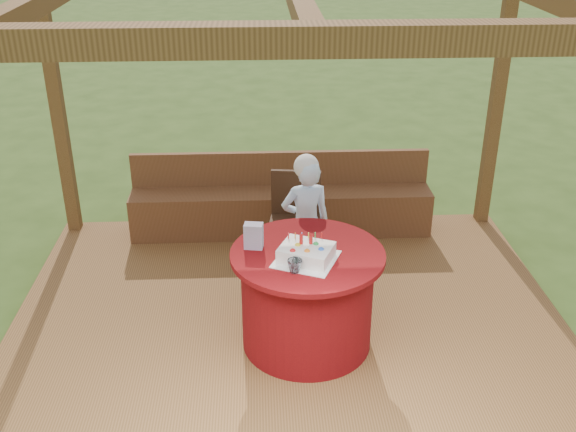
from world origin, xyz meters
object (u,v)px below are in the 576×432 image
object	(u,v)px
gift_bag	(254,236)
drinking_glass	(295,266)
table	(307,298)
chair	(295,216)
birthday_cake	(306,253)
elderly_woman	(306,220)
bench	(281,207)

from	to	relation	value
gift_bag	drinking_glass	distance (m)	0.46
table	chair	distance (m)	1.18
table	birthday_cake	xyz separation A→B (m)	(-0.02, -0.11, 0.45)
chair	birthday_cake	world-z (taller)	birthday_cake
table	gift_bag	world-z (taller)	gift_bag
chair	birthday_cake	size ratio (longest dim) A/B	1.68
elderly_woman	gift_bag	bearing A→B (deg)	-119.00
elderly_woman	birthday_cake	distance (m)	1.02
chair	birthday_cake	bearing A→B (deg)	-89.72
bench	drinking_glass	bearing A→B (deg)	-89.66
chair	gift_bag	world-z (taller)	gift_bag
table	chair	size ratio (longest dim) A/B	1.26
elderly_woman	birthday_cake	size ratio (longest dim) A/B	2.26
elderly_woman	bench	bearing A→B (deg)	99.69
bench	chair	size ratio (longest dim) A/B	3.33
chair	drinking_glass	distance (m)	1.50
bench	table	bearing A→B (deg)	-86.30
birthday_cake	elderly_woman	bearing A→B (deg)	86.05
bench	chair	distance (m)	0.76
bench	gift_bag	world-z (taller)	gift_bag
birthday_cake	drinking_glass	xyz separation A→B (m)	(-0.09, -0.17, -0.01)
elderly_woman	gift_bag	distance (m)	0.95
drinking_glass	table	bearing A→B (deg)	68.35
bench	drinking_glass	size ratio (longest dim) A/B	28.88
gift_bag	elderly_woman	bearing A→B (deg)	70.15
bench	birthday_cake	world-z (taller)	birthday_cake
chair	gift_bag	size ratio (longest dim) A/B	4.67
table	drinking_glass	bearing A→B (deg)	-111.65
table	gift_bag	xyz separation A→B (m)	(-0.39, 0.09, 0.49)
table	chair	xyz separation A→B (m)	(-0.02, 1.18, 0.10)
table	elderly_woman	distance (m)	0.91
gift_bag	table	bearing A→B (deg)	-3.87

